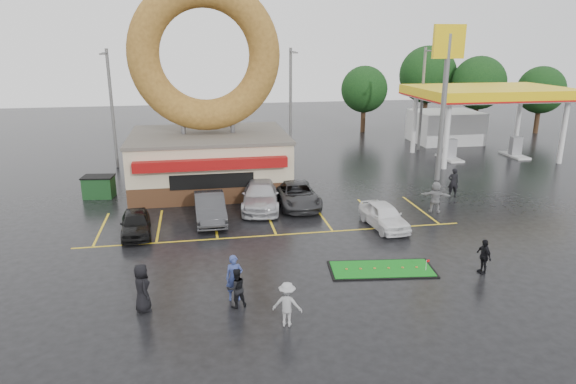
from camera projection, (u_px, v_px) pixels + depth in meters
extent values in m
plane|color=black|center=(288.00, 262.00, 23.12)|extent=(120.00, 120.00, 0.00)
cube|color=#472B19|center=(210.00, 179.00, 34.69)|extent=(10.00, 8.00, 1.20)
cube|color=beige|center=(209.00, 153.00, 34.19)|extent=(10.00, 8.00, 2.30)
cube|color=#59544C|center=(208.00, 135.00, 33.84)|extent=(10.20, 8.20, 0.20)
cube|color=maroon|center=(211.00, 164.00, 30.07)|extent=(9.00, 0.60, 0.60)
cylinder|color=slate|center=(183.00, 125.00, 33.36)|extent=(0.30, 0.30, 1.20)
cylinder|color=slate|center=(232.00, 123.00, 33.91)|extent=(0.30, 0.30, 1.20)
torus|color=brown|center=(205.00, 55.00, 32.38)|extent=(9.60, 2.00, 9.60)
cylinder|color=silver|center=(446.00, 137.00, 39.10)|extent=(0.40, 0.40, 5.00)
cylinder|color=silver|center=(563.00, 133.00, 40.79)|extent=(0.40, 0.40, 5.00)
cylinder|color=silver|center=(414.00, 124.00, 44.75)|extent=(0.40, 0.40, 5.00)
cylinder|color=silver|center=(518.00, 121.00, 46.45)|extent=(0.40, 0.40, 5.00)
cube|color=silver|center=(489.00, 95.00, 41.99)|extent=(12.00, 8.00, 0.50)
cube|color=yellow|center=(490.00, 91.00, 41.90)|extent=(12.30, 8.30, 0.70)
cube|color=#99999E|center=(450.00, 149.00, 42.72)|extent=(0.90, 0.60, 1.60)
cube|color=#99999E|center=(516.00, 146.00, 43.74)|extent=(0.90, 0.60, 1.60)
cube|color=silver|center=(445.00, 127.00, 49.66)|extent=(6.00, 5.00, 3.00)
cylinder|color=slate|center=(443.00, 110.00, 35.21)|extent=(0.36, 0.36, 10.00)
cube|color=yellow|center=(449.00, 41.00, 33.92)|extent=(2.20, 0.30, 2.20)
cylinder|color=slate|center=(112.00, 110.00, 38.99)|extent=(0.24, 0.24, 9.00)
cylinder|color=slate|center=(104.00, 53.00, 36.84)|extent=(0.12, 2.00, 0.12)
cube|color=slate|center=(102.00, 54.00, 35.91)|extent=(0.40, 0.18, 0.12)
cylinder|color=slate|center=(291.00, 104.00, 42.31)|extent=(0.24, 0.24, 9.00)
cylinder|color=slate|center=(293.00, 52.00, 40.17)|extent=(0.12, 2.00, 0.12)
cube|color=slate|center=(295.00, 53.00, 39.24)|extent=(0.40, 0.18, 0.12)
cylinder|color=slate|center=(422.00, 100.00, 45.29)|extent=(0.24, 0.24, 9.00)
cylinder|color=slate|center=(431.00, 51.00, 43.15)|extent=(0.12, 2.00, 0.12)
cube|color=slate|center=(436.00, 52.00, 42.22)|extent=(0.40, 0.18, 0.12)
cylinder|color=#332114|center=(475.00, 118.00, 55.41)|extent=(0.50, 0.50, 2.88)
sphere|color=black|center=(479.00, 83.00, 54.34)|extent=(5.60, 5.60, 5.60)
cylinder|color=#332114|center=(537.00, 121.00, 54.60)|extent=(0.50, 0.50, 2.52)
sphere|color=black|center=(541.00, 90.00, 53.66)|extent=(4.90, 4.90, 4.90)
cylinder|color=#332114|center=(425.00, 112.00, 58.45)|extent=(0.50, 0.50, 3.24)
sphere|color=black|center=(428.00, 75.00, 57.24)|extent=(6.30, 6.30, 6.30)
cylinder|color=#332114|center=(363.00, 120.00, 55.31)|extent=(0.50, 0.50, 2.52)
sphere|color=black|center=(364.00, 89.00, 54.37)|extent=(4.90, 4.90, 4.90)
imported|color=black|center=(136.00, 223.00, 26.20)|extent=(1.79, 3.77, 1.24)
imported|color=#323235|center=(210.00, 208.00, 28.20)|extent=(1.74, 4.63, 1.51)
imported|color=#B8B9BE|center=(260.00, 195.00, 30.40)|extent=(2.85, 5.53, 1.53)
imported|color=#303033|center=(297.00, 195.00, 30.80)|extent=(2.38, 5.03, 1.39)
imported|color=white|center=(384.00, 216.00, 27.22)|extent=(1.93, 4.03, 1.33)
imported|color=navy|center=(234.00, 278.00, 19.58)|extent=(0.67, 0.45, 1.81)
imported|color=black|center=(236.00, 288.00, 19.06)|extent=(0.88, 0.76, 1.54)
imported|color=#97979A|center=(287.00, 304.00, 17.81)|extent=(1.20, 0.93, 1.63)
imported|color=black|center=(142.00, 288.00, 18.77)|extent=(0.85, 1.04, 1.84)
imported|color=black|center=(484.00, 256.00, 21.89)|extent=(0.46, 0.93, 1.53)
imported|color=gray|center=(435.00, 197.00, 29.59)|extent=(1.76, 1.19, 1.82)
imported|color=black|center=(453.00, 182.00, 32.55)|extent=(0.75, 0.58, 1.85)
cube|color=#1B4720|center=(99.00, 187.00, 32.46)|extent=(1.94, 1.42, 1.30)
cube|color=black|center=(382.00, 269.00, 22.34)|extent=(4.74, 2.48, 0.05)
cube|color=#13741A|center=(382.00, 269.00, 22.33)|extent=(4.51, 2.25, 0.03)
cylinder|color=silver|center=(426.00, 265.00, 22.07)|extent=(0.02, 0.02, 0.52)
cube|color=red|center=(428.00, 261.00, 22.03)|extent=(0.14, 0.01, 0.10)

